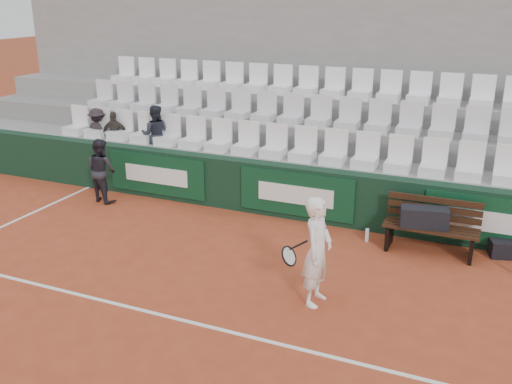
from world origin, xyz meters
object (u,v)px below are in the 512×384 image
at_px(water_bottle_near, 367,235).
at_px(bench_left, 430,240).
at_px(sports_bag_ground, 505,249).
at_px(tennis_player, 317,251).
at_px(spectator_b, 113,115).
at_px(ball_kid, 101,170).
at_px(sports_bag_left, 424,217).
at_px(spectator_c, 154,114).
at_px(spectator_a, 96,112).

bearing_deg(water_bottle_near, bench_left, -1.99).
xyz_separation_m(sports_bag_ground, tennis_player, (-2.36, -2.56, 0.63)).
xyz_separation_m(bench_left, water_bottle_near, (-1.03, 0.04, -0.11)).
xyz_separation_m(tennis_player, spectator_b, (-5.72, 3.36, 0.75)).
height_order(bench_left, sports_bag_ground, bench_left).
bearing_deg(water_bottle_near, spectator_b, 169.67).
bearing_deg(ball_kid, bench_left, -165.44).
xyz_separation_m(sports_bag_left, spectator_c, (-5.77, 1.14, 1.02)).
height_order(bench_left, ball_kid, ball_kid).
bearing_deg(tennis_player, ball_kid, 157.39).
height_order(tennis_player, ball_kid, tennis_player).
relative_size(spectator_a, spectator_b, 1.04).
bearing_deg(sports_bag_ground, sports_bag_left, -165.34).
relative_size(bench_left, sports_bag_left, 2.00).
distance_m(water_bottle_near, ball_kid, 5.43).
relative_size(bench_left, spectator_a, 1.40).
height_order(bench_left, tennis_player, tennis_player).
relative_size(tennis_player, ball_kid, 1.18).
distance_m(sports_bag_ground, ball_kid, 7.60).
xyz_separation_m(sports_bag_ground, spectator_a, (-8.53, 0.81, 1.40)).
distance_m(spectator_b, spectator_c, 1.06).
relative_size(bench_left, ball_kid, 1.15).
relative_size(ball_kid, spectator_c, 1.04).
distance_m(water_bottle_near, spectator_a, 6.61).
height_order(sports_bag_ground, tennis_player, tennis_player).
xyz_separation_m(bench_left, sports_bag_ground, (1.14, 0.31, -0.09)).
bearing_deg(spectator_a, spectator_b, -169.50).
relative_size(sports_bag_left, water_bottle_near, 3.24).
relative_size(sports_bag_ground, spectator_b, 0.44).
relative_size(spectator_b, spectator_c, 0.82).
relative_size(water_bottle_near, spectator_b, 0.22).
xyz_separation_m(water_bottle_near, tennis_player, (-0.19, -2.29, 0.65)).
bearing_deg(sports_bag_ground, spectator_b, 174.29).
xyz_separation_m(sports_bag_left, water_bottle_near, (-0.91, 0.06, -0.49)).
distance_m(bench_left, tennis_player, 2.62).
relative_size(tennis_player, spectator_a, 1.43).
distance_m(bench_left, spectator_b, 7.15).
relative_size(sports_bag_ground, spectator_c, 0.36).
distance_m(sports_bag_left, spectator_a, 7.42).
height_order(sports_bag_left, spectator_a, spectator_a).
xyz_separation_m(water_bottle_near, ball_kid, (-5.40, -0.12, 0.54)).
bearing_deg(spectator_a, spectator_c, -169.50).
bearing_deg(bench_left, tennis_player, -118.49).
xyz_separation_m(sports_bag_left, tennis_player, (-1.10, -2.23, 0.15)).
height_order(water_bottle_near, spectator_b, spectator_b).
relative_size(bench_left, tennis_player, 0.98).
bearing_deg(sports_bag_left, bench_left, 11.19).
bearing_deg(sports_bag_ground, spectator_a, 174.60).
bearing_deg(bench_left, sports_bag_ground, 15.02).
height_order(water_bottle_near, ball_kid, ball_kid).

